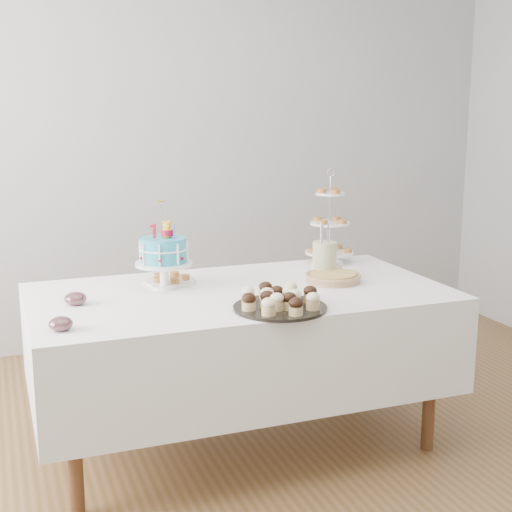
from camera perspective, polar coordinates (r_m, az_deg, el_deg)
name	(u,v)px	position (r m, az deg, el deg)	size (l,w,h in m)	color
floor	(262,472)	(3.35, 0.51, -16.88)	(5.00, 5.00, 0.00)	brown
walls	(263,171)	(2.95, 0.56, 6.79)	(5.04, 4.04, 2.70)	#9B9DA0
table	(240,337)	(3.39, -1.31, -6.50)	(1.92, 1.02, 0.77)	white
birthday_cake	(164,265)	(3.37, -7.37, -0.71)	(0.27, 0.27, 0.41)	white
cupcake_tray	(280,299)	(3.01, 1.94, -3.46)	(0.40, 0.40, 0.09)	black
pie	(333,277)	(3.50, 6.17, -1.67)	(0.28, 0.28, 0.04)	tan
tiered_stand	(330,224)	(3.89, 5.94, 2.58)	(0.27, 0.27, 0.52)	silver
plate_stack	(327,268)	(3.66, 5.68, -0.96)	(0.16, 0.16, 0.06)	white
pastry_plate	(170,279)	(3.49, -6.88, -1.85)	(0.25, 0.25, 0.04)	white
jam_bowl_a	(61,324)	(2.84, -15.35, -5.27)	(0.09, 0.09, 0.06)	silver
jam_bowl_b	(75,299)	(3.18, -14.24, -3.34)	(0.10, 0.10, 0.06)	silver
utensil_pitcher	(324,258)	(3.60, 5.50, -0.14)	(0.13, 0.12, 0.27)	beige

